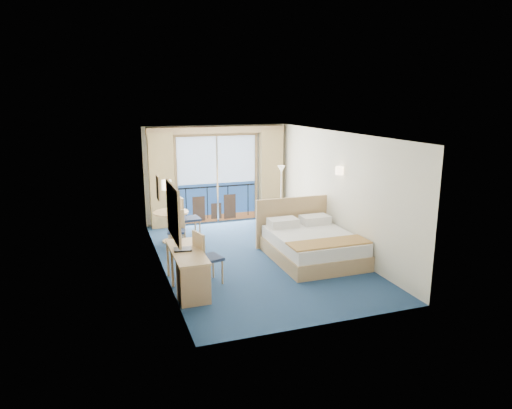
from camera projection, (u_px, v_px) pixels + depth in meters
The scene contains 22 objects.
floor at pixel (255, 257), 10.05m from camera, with size 6.50×6.50×0.00m, color navy.
room_walls at pixel (255, 178), 9.65m from camera, with size 4.04×6.54×2.72m.
balcony_door at pixel (217, 181), 12.75m from camera, with size 2.36×0.03×2.52m.
curtain_left at pixel (162, 181), 12.09m from camera, with size 0.65×0.22×2.55m, color tan.
curtain_right at pixel (271, 175), 13.08m from camera, with size 0.65×0.22×2.55m, color tan.
pelmet at pixel (217, 130), 12.32m from camera, with size 3.80×0.25×0.18m, color tan.
mirror at pixel (173, 212), 7.69m from camera, with size 0.05×1.25×0.95m.
wall_print at pixel (158, 188), 9.47m from camera, with size 0.04×0.42×0.52m.
sconce_left at pixel (167, 185), 8.46m from camera, with size 0.18×0.18×0.18m, color #FFDEB2.
sconce_right at pixel (339, 171), 10.11m from camera, with size 0.18×0.18×0.18m, color #FFDEB2.
bed at pixel (312, 244), 9.89m from camera, with size 1.84×2.19×1.16m.
nightstand at pixel (311, 228), 11.31m from camera, with size 0.42×0.40×0.55m, color tan.
phone at pixel (311, 216), 11.25m from camera, with size 0.19×0.15×0.08m, color silver.
armchair at pixel (286, 214), 12.50m from camera, with size 0.67×0.69×0.63m, color #4D515E.
floor_lamp at pixel (281, 180), 12.49m from camera, with size 0.23×0.23×1.63m.
desk at pixel (192, 276), 7.90m from camera, with size 0.54×1.58×0.74m.
desk_chair at pixel (205, 255), 8.48m from camera, with size 0.55×0.54×1.03m.
folder at pixel (183, 249), 8.24m from camera, with size 0.32×0.24×0.03m, color black.
desk_lamp at pixel (176, 227), 8.59m from camera, with size 0.11×0.11×0.41m.
round_table at pixel (171, 219), 11.01m from camera, with size 0.84×0.84×0.75m.
table_chair_a at pixel (186, 216), 11.15m from camera, with size 0.52×0.51×1.10m.
table_chair_b at pixel (176, 227), 10.55m from camera, with size 0.46×0.47×0.90m.
Camera 1 is at (-3.10, -9.00, 3.43)m, focal length 32.00 mm.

